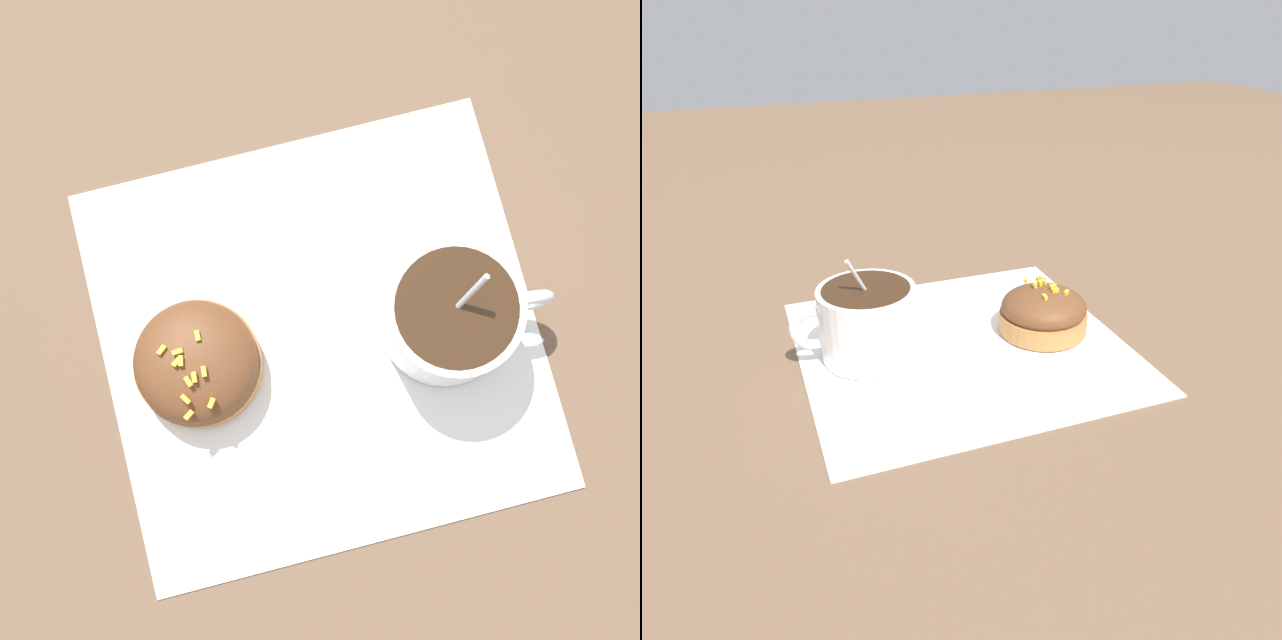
# 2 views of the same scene
# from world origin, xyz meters

# --- Properties ---
(ground_plane) EXTENTS (3.00, 3.00, 0.00)m
(ground_plane) POSITION_xyz_m (0.00, 0.00, 0.00)
(ground_plane) COLOR brown
(paper_napkin) EXTENTS (0.32, 0.31, 0.00)m
(paper_napkin) POSITION_xyz_m (0.00, 0.00, 0.00)
(paper_napkin) COLOR white
(paper_napkin) RESTS_ON ground_plane
(coffee_cup) EXTENTS (0.12, 0.09, 0.10)m
(coffee_cup) POSITION_xyz_m (-0.09, 0.01, 0.04)
(coffee_cup) COLOR white
(coffee_cup) RESTS_ON paper_napkin
(frosted_pastry) EXTENTS (0.09, 0.09, 0.05)m
(frosted_pastry) POSITION_xyz_m (0.09, 0.00, 0.02)
(frosted_pastry) COLOR #B2753D
(frosted_pastry) RESTS_ON paper_napkin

